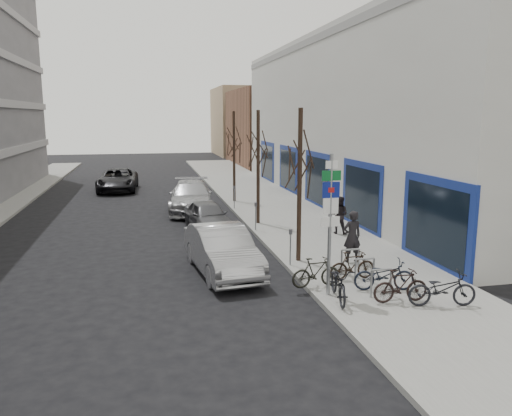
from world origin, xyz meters
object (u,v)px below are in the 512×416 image
tree_near (300,149)px  bike_mid_inner (316,272)px  meter_back (234,195)px  bike_far_curb (442,286)px  tree_mid (258,140)px  parked_car_front (222,250)px  bike_near_right (401,285)px  pedestrian_far (339,215)px  bike_near_left (339,280)px  bike_rack (365,268)px  parked_car_mid (208,216)px  tree_far (234,135)px  pedestrian_near (352,237)px  meter_mid (256,213)px  highway_sign_pole (330,216)px  lane_car (118,180)px  bike_far_inner (353,265)px  parked_car_back (191,197)px  bike_mid_curb (384,272)px  meter_front (290,243)px

tree_near → bike_mid_inner: size_ratio=3.57×
meter_back → bike_far_curb: 15.79m
tree_mid → parked_car_front: 8.14m
bike_near_right → pedestrian_far: bearing=-7.8°
tree_near → bike_near_left: bearing=-91.2°
bike_rack → tree_mid: (-1.20, 9.40, 3.44)m
bike_near_right → parked_car_mid: parked_car_mid is taller
bike_far_curb → bike_near_left: bearing=79.4°
tree_far → bike_mid_inner: size_ratio=3.57×
tree_near → pedestrian_near: tree_near is taller
tree_mid → parked_car_mid: bearing=-171.5°
meter_mid → parked_car_mid: bearing=150.9°
tree_near → parked_car_mid: 7.45m
highway_sign_pole → pedestrian_near: bearing=56.0°
bike_rack → meter_mid: bearing=101.8°
tree_near → meter_back: size_ratio=4.33×
pedestrian_far → tree_near: bearing=86.3°
bike_far_curb → lane_car: lane_car is taller
parked_car_front → bike_near_left: bearing=-59.8°
meter_mid → bike_near_left: 9.01m
bike_rack → tree_mid: bearing=97.3°
lane_car → bike_near_left: bearing=-71.0°
bike_near_left → bike_far_curb: bearing=-10.9°
meter_mid → parked_car_mid: 2.34m
meter_mid → bike_rack: bearing=-78.2°
bike_far_inner → parked_car_mid: bearing=19.6°
bike_far_curb → parked_car_back: size_ratio=0.32×
bike_near_left → lane_car: lane_car is taller
meter_back → parked_car_mid: bearing=-114.9°
bike_near_right → parked_car_mid: (-4.00, 10.65, 0.04)m
parked_car_back → parked_car_front: bearing=-84.0°
bike_mid_inner → tree_mid: bearing=-6.5°
tree_mid → bike_near_left: (-0.08, -10.50, -3.38)m
lane_car → pedestrian_near: (8.92, -20.49, 0.29)m
bike_near_right → bike_near_left: bearing=74.5°
bike_mid_curb → pedestrian_near: size_ratio=0.97×
bike_far_curb → parked_car_back: parked_car_back is taller
bike_rack → parked_car_back: (-4.00, 13.82, 0.17)m
bike_near_left → parked_car_back: size_ratio=0.33×
tree_mid → bike_mid_curb: 10.70m
tree_mid → highway_sign_pole: bearing=-91.1°
tree_far → parked_car_front: tree_far is taller
tree_far → bike_far_inner: tree_far is taller
meter_front → meter_mid: 5.50m
parked_car_back → pedestrian_far: (5.77, -7.33, 0.15)m
highway_sign_pole → bike_mid_inner: size_ratio=2.73×
bike_mid_inner → bike_far_inner: (1.36, 0.41, -0.00)m
bike_near_left → bike_mid_inner: size_ratio=1.22×
tree_near → parked_car_front: 4.35m
parked_car_mid → lane_car: size_ratio=0.71×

